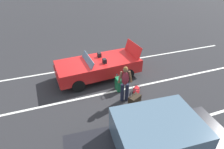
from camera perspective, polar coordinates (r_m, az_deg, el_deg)
ground_plane at (r=9.58m, az=-4.14°, el=-0.65°), size 80.00×80.00×0.00m
lot_line_near at (r=10.62m, az=-5.97°, el=2.70°), size 18.00×0.12×0.01m
lot_line_mid at (r=8.43m, az=-1.38°, el=-5.69°), size 18.00×0.12×0.01m
lot_line_far at (r=6.62m, az=6.44°, el=-19.13°), size 18.00×0.12×0.01m
convertible_car at (r=9.23m, az=-5.44°, el=2.19°), size 4.25×2.04×1.53m
suitcase_large_black at (r=7.32m, az=6.97°, el=-9.01°), size 0.55×0.46×0.97m
suitcase_medium_bright at (r=8.44m, az=2.11°, el=-3.02°), size 0.25×0.41×0.84m
duffel_bag at (r=8.38m, az=7.54°, el=-4.86°), size 0.60×0.70×0.34m
traveler_person at (r=7.47m, az=4.07°, el=-2.44°), size 0.61×0.29×1.65m
parked_sedan_near at (r=5.38m, az=12.37°, el=-21.10°), size 4.62×2.11×1.82m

